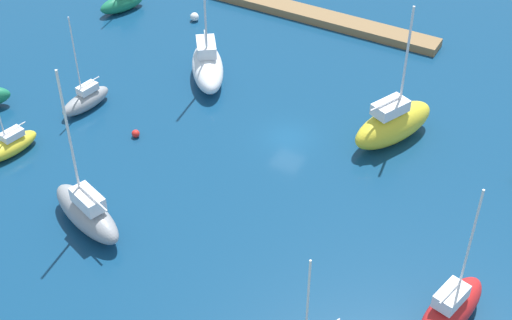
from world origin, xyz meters
name	(u,v)px	position (x,y,z in m)	size (l,w,h in m)	color
water	(288,138)	(0.00, 0.00, 0.00)	(160.00, 160.00, 0.00)	navy
pier_dock	(319,17)	(6.30, -19.18, 0.40)	(25.29, 2.46, 0.80)	olive
sailboat_yellow_west_end	(393,124)	(-7.48, -3.83, 1.67)	(5.75, 8.42, 11.96)	yellow
sailboat_gray_by_breakwater	(87,212)	(7.62, 16.14, 1.40)	(7.67, 4.54, 12.91)	gray
sailboat_white_outer_mooring	(207,65)	(10.44, -4.30, 1.45)	(6.86, 7.96, 14.98)	white
sailboat_yellow_off_beacon	(10,145)	(18.34, 12.57, 0.81)	(2.60, 5.10, 6.83)	yellow
sailboat_gray_mid_basin	(86,100)	(17.12, 4.74, 0.90)	(2.41, 5.17, 8.94)	gray
sailboat_red_far_north	(451,308)	(-17.38, 12.03, 1.36)	(3.64, 6.67, 10.82)	red
sailboat_green_center_basin	(122,2)	(25.18, -11.10, 1.01)	(3.49, 5.40, 9.18)	#19724C
mooring_buoy_red	(136,134)	(11.00, 5.98, 0.33)	(0.66, 0.66, 0.66)	red
mooring_buoy_white	(194,17)	(17.45, -12.94, 0.44)	(0.89, 0.89, 0.89)	white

